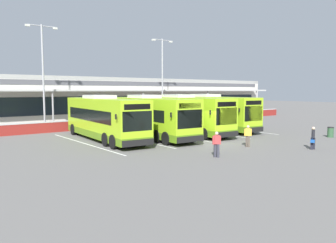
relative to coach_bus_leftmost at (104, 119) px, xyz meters
The scene contains 18 objects.
ground_plane 9.31m from the coach_bus_leftmost, 46.89° to the right, with size 200.00×200.00×0.00m, color #605E5B.
terminal_building 21.22m from the coach_bus_leftmost, 72.86° to the left, with size 70.00×13.00×6.00m.
red_barrier_wall 10.09m from the coach_bus_leftmost, 51.45° to the left, with size 60.00×0.40×1.10m.
coach_bus_leftmost is the anchor object (origin of this frame).
coach_bus_left_centre 4.14m from the coach_bus_leftmost, 13.24° to the right, with size 3.75×12.32×3.78m.
coach_bus_centre 8.26m from the coach_bus_leftmost, ahead, with size 3.75×12.32×3.78m.
coach_bus_right_centre 12.65m from the coach_bus_leftmost, ahead, with size 3.75×12.32×3.78m.
bay_stripe_far_west 2.88m from the coach_bus_leftmost, 162.81° to the right, with size 0.14×13.00×0.01m, color silver.
bay_stripe_west 2.79m from the coach_bus_leftmost, 18.10° to the right, with size 0.14×13.00×0.01m, color silver.
bay_stripe_mid_west 6.53m from the coach_bus_leftmost, ahead, with size 0.14×13.00×0.01m, color silver.
bay_stripe_centre 10.61m from the coach_bus_leftmost, ahead, with size 0.14×13.00×0.01m, color silver.
bay_stripe_mid_east 14.77m from the coach_bus_leftmost, ahead, with size 0.14×13.00×0.01m, color silver.
pedestrian_with_handbag 16.40m from the coach_bus_leftmost, 54.61° to the right, with size 0.64×0.44×1.62m.
pedestrian_in_dark_coat 11.93m from the coach_bus_leftmost, 55.66° to the right, with size 0.42×0.47×1.62m.
pedestrian_near_bin 11.30m from the coach_bus_leftmost, 79.41° to the right, with size 0.50×0.41×1.62m.
lamp_post_west 11.47m from the coach_bus_leftmost, 98.86° to the left, with size 3.24×0.28×11.00m.
lamp_post_centre 18.15m from the coach_bus_leftmost, 36.60° to the left, with size 3.24×0.28×11.00m.
litter_bin 20.06m from the coach_bus_leftmost, 33.71° to the right, with size 0.54×0.54×0.93m.
Camera 1 is at (-19.22, -18.73, 4.17)m, focal length 35.58 mm.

